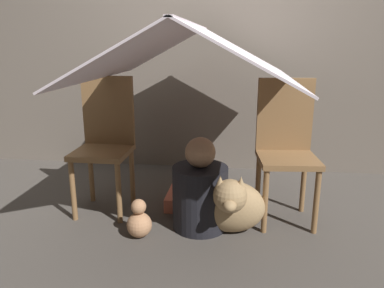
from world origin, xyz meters
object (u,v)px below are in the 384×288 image
Objects in this scene: chair_left at (105,139)px; person_front at (200,192)px; chair_right at (286,145)px; dog at (230,204)px.

person_front is at bearing -17.74° from chair_left.
chair_right is 0.55m from dog.
chair_right is 1.56× the size of person_front.
dog is at bearing -19.08° from person_front.
chair_right is at bearing 39.54° from dog.
dog is at bearing -145.88° from chair_right.
chair_left is 0.99m from dog.
chair_right is 2.17× the size of dog.
chair_left is at bearing 161.98° from dog.
person_front is (-0.55, -0.22, -0.27)m from chair_right.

